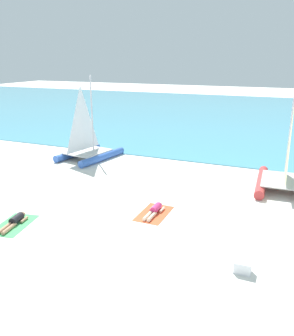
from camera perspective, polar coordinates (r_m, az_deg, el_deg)
ground_plane at (r=21.40m, az=5.61°, el=0.89°), size 120.00×120.00×0.00m
ocean_water at (r=40.85m, az=14.39°, el=8.41°), size 120.00×40.00×0.05m
sailboat_red at (r=17.98m, az=21.48°, el=-0.94°), size 2.71×4.09×5.19m
sailboat_blue at (r=22.26m, az=-9.50°, el=3.40°), size 3.10×4.25×5.07m
towel_left at (r=14.45m, az=-20.71°, el=-8.58°), size 1.43×2.07×0.01m
sunbather_left at (r=14.45m, az=-20.63°, el=-8.02°), size 0.68×1.56×0.30m
towel_right at (r=14.45m, az=1.14°, el=-7.37°), size 1.11×1.90×0.01m
sunbather_right at (r=14.45m, az=1.24°, el=-6.82°), size 0.54×1.56×0.30m
cooler_box at (r=11.13m, az=15.23°, el=-15.21°), size 0.50×0.36×0.36m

